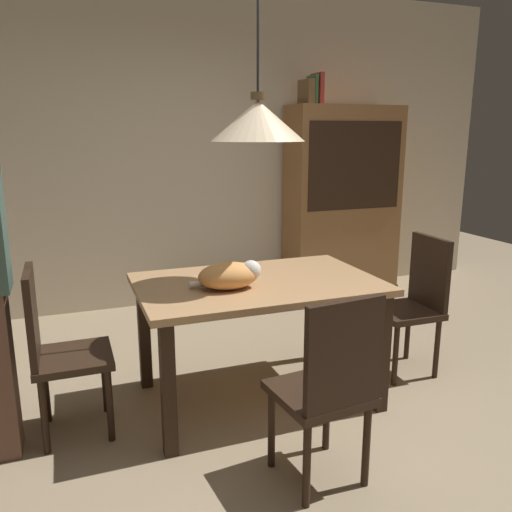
{
  "coord_description": "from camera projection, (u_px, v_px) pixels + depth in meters",
  "views": [
    {
      "loc": [
        -1.14,
        -2.17,
        1.6
      ],
      "look_at": [
        -0.04,
        0.77,
        0.85
      ],
      "focal_mm": 36.37,
      "sensor_mm": 36.0,
      "label": 1
    }
  ],
  "objects": [
    {
      "name": "cat_sleeping",
      "position": [
        230.0,
        275.0,
        2.87
      ],
      "size": [
        0.39,
        0.23,
        0.16
      ],
      "color": "#E59951",
      "rests_on": "dining_table"
    },
    {
      "name": "book_red_tall",
      "position": [
        317.0,
        89.0,
        4.77
      ],
      "size": [
        0.04,
        0.22,
        0.28
      ],
      "primitive_type": "cube",
      "color": "#B73833",
      "rests_on": "hutch_bookcase"
    },
    {
      "name": "hutch_bookcase",
      "position": [
        342.0,
        206.0,
        5.13
      ],
      "size": [
        1.12,
        0.45,
        1.85
      ],
      "color": "olive",
      "rests_on": "ground"
    },
    {
      "name": "ground",
      "position": [
        314.0,
        443.0,
        2.73
      ],
      "size": [
        10.0,
        10.0,
        0.0
      ],
      "primitive_type": "plane",
      "color": "#998466"
    },
    {
      "name": "book_brown_thick",
      "position": [
        306.0,
        92.0,
        4.74
      ],
      "size": [
        0.06,
        0.24,
        0.22
      ],
      "primitive_type": "cube",
      "color": "brown",
      "rests_on": "hutch_bookcase"
    },
    {
      "name": "pendant_lamp",
      "position": [
        258.0,
        120.0,
        2.83
      ],
      "size": [
        0.52,
        0.52,
        1.3
      ],
      "color": "beige"
    },
    {
      "name": "chair_left_side",
      "position": [
        56.0,
        346.0,
        2.71
      ],
      "size": [
        0.4,
        0.4,
        0.93
      ],
      "color": "black",
      "rests_on": "ground"
    },
    {
      "name": "chair_near_front",
      "position": [
        329.0,
        384.0,
        2.3
      ],
      "size": [
        0.44,
        0.44,
        0.93
      ],
      "color": "black",
      "rests_on": "ground"
    },
    {
      "name": "back_wall",
      "position": [
        189.0,
        149.0,
        4.81
      ],
      "size": [
        6.4,
        0.1,
        2.9
      ],
      "primitive_type": "cube",
      "color": "beige",
      "rests_on": "ground"
    },
    {
      "name": "chair_right_side",
      "position": [
        415.0,
        299.0,
        3.48
      ],
      "size": [
        0.41,
        0.41,
        0.93
      ],
      "color": "black",
      "rests_on": "ground"
    },
    {
      "name": "dining_table",
      "position": [
        258.0,
        297.0,
        3.06
      ],
      "size": [
        1.4,
        0.9,
        0.75
      ],
      "color": "tan",
      "rests_on": "ground"
    },
    {
      "name": "book_green_slim",
      "position": [
        312.0,
        90.0,
        4.76
      ],
      "size": [
        0.03,
        0.2,
        0.26
      ],
      "primitive_type": "cube",
      "color": "#427A4C",
      "rests_on": "hutch_bookcase"
    }
  ]
}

